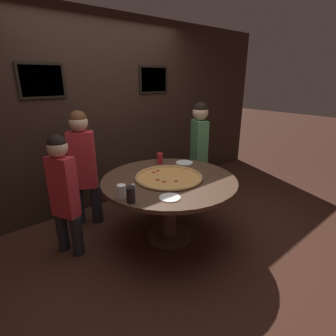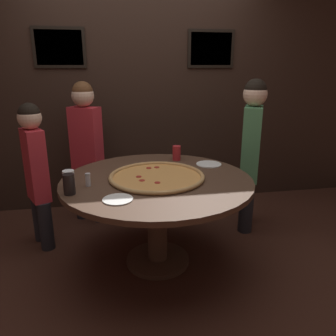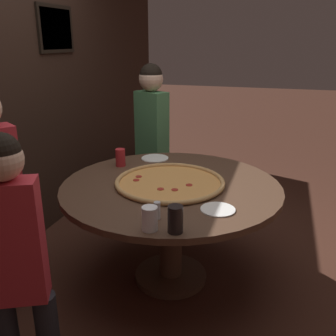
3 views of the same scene
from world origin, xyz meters
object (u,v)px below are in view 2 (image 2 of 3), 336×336
dining_table (157,196)px  diner_centre_back (87,145)px  drink_cup_front_edge (69,179)px  diner_far_right (251,147)px  white_plate_far_back (209,164)px  condiment_shaker (88,180)px  giant_pizza (157,177)px  diner_side_right (36,168)px  white_plate_right_side (118,199)px  drink_cup_near_right (177,153)px  drink_cup_far_left (69,184)px

dining_table → diner_centre_back: bearing=121.9°
drink_cup_front_edge → diner_far_right: 1.72m
white_plate_far_back → condiment_shaker: 1.08m
giant_pizza → diner_side_right: diner_side_right is taller
drink_cup_front_edge → condiment_shaker: 0.13m
condiment_shaker → diner_centre_back: (-0.06, 1.00, 0.03)m
dining_table → white_plate_far_back: 0.60m
drink_cup_front_edge → condiment_shaker: (0.13, 0.00, -0.01)m
white_plate_right_side → diner_centre_back: 1.33m
white_plate_right_side → diner_side_right: diner_side_right is taller
giant_pizza → diner_side_right: (-0.98, 0.47, -0.02)m
condiment_shaker → dining_table: bearing=8.5°
drink_cup_near_right → condiment_shaker: size_ratio=1.39×
dining_table → diner_centre_back: diner_centre_back is taller
drink_cup_near_right → diner_far_right: diner_far_right is taller
giant_pizza → drink_cup_far_left: drink_cup_far_left is taller
white_plate_far_back → diner_side_right: size_ratio=0.17×
drink_cup_near_right → diner_far_right: size_ratio=0.09×
dining_table → diner_far_right: bearing=26.2°
giant_pizza → diner_centre_back: size_ratio=0.52×
drink_cup_near_right → drink_cup_front_edge: (-0.90, -0.56, -0.00)m
dining_table → diner_far_right: diner_far_right is taller
condiment_shaker → drink_cup_near_right: bearing=36.0°
drink_cup_front_edge → white_plate_far_back: bearing=17.8°
diner_far_right → drink_cup_near_right: bearing=-63.6°
dining_table → diner_far_right: size_ratio=1.01×
giant_pizza → drink_cup_near_right: bearing=61.7°
diner_far_right → diner_centre_back: 1.62m
white_plate_far_back → giant_pizza: bearing=-151.0°
drink_cup_near_right → white_plate_right_side: bearing=-123.5°
white_plate_far_back → diner_side_right: diner_side_right is taller
drink_cup_near_right → drink_cup_front_edge: drink_cup_near_right is taller
condiment_shaker → diner_side_right: diner_side_right is taller
giant_pizza → drink_cup_front_edge: drink_cup_front_edge is taller
drink_cup_near_right → diner_centre_back: size_ratio=0.09×
dining_table → diner_far_right: 1.12m
drink_cup_near_right → diner_far_right: 0.73m
giant_pizza → drink_cup_near_right: (0.25, 0.47, 0.05)m
white_plate_right_side → drink_cup_front_edge: bearing=138.8°
diner_centre_back → diner_side_right: 0.61m
drink_cup_front_edge → diner_centre_back: 1.01m
giant_pizza → drink_cup_front_edge: (-0.64, -0.09, 0.05)m
diner_far_right → drink_cup_front_edge: bearing=-44.6°
white_plate_far_back → dining_table: bearing=-150.3°
diner_side_right → condiment_shaker: bearing=-165.5°
white_plate_right_side → diner_centre_back: diner_centre_back is taller
dining_table → condiment_shaker: condiment_shaker is taller
drink_cup_far_left → white_plate_right_side: size_ratio=0.71×
dining_table → diner_side_right: 1.10m
dining_table → drink_cup_near_right: 0.58m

